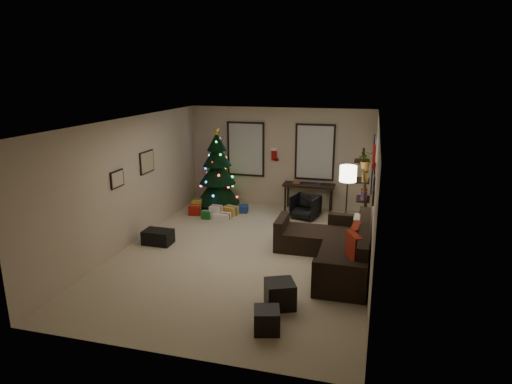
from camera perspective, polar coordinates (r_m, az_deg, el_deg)
floor at (r=9.12m, az=-1.59°, el=-7.91°), size 7.00×7.00×0.00m
ceiling at (r=8.44m, az=-1.72°, el=9.22°), size 7.00×7.00×0.00m
wall_back at (r=12.00m, az=3.10°, el=4.46°), size 5.00×0.00×5.00m
wall_front at (r=5.59m, az=-11.98°, el=-8.60°), size 5.00×0.00×5.00m
wall_left at (r=9.67m, az=-16.01°, el=1.28°), size 0.00×7.00×7.00m
wall_right at (r=8.34m, az=15.04°, el=-0.82°), size 0.00×7.00×7.00m
window_back_left at (r=12.16m, az=-1.32°, el=5.58°), size 1.05×0.06×1.50m
window_back_right at (r=11.78m, az=7.63°, el=5.14°), size 1.05×0.06×1.50m
window_right_wall at (r=10.79m, az=15.02°, el=3.57°), size 0.06×0.90×1.30m
christmas_tree at (r=12.01m, az=-5.01°, el=2.37°), size 1.20×1.20×2.24m
presents at (r=11.56m, az=-5.41°, el=-2.33°), size 1.50×1.10×0.30m
sofa at (r=8.73m, az=10.20°, el=-7.24°), size 1.89×2.75×0.87m
pillow_red_a at (r=7.91m, az=12.55°, el=-7.00°), size 0.30×0.50×0.49m
pillow_red_b at (r=8.32m, az=12.70°, el=-5.87°), size 0.18×0.51×0.50m
pillow_cream at (r=8.96m, az=12.89°, el=-4.42°), size 0.13×0.43×0.43m
ottoman_near at (r=7.11m, az=3.12°, el=-13.08°), size 0.58×0.58×0.42m
ottoman_far at (r=6.52m, az=1.40°, el=-16.28°), size 0.45×0.45×0.35m
desk at (r=11.74m, az=6.86°, el=0.61°), size 1.35×0.48×0.73m
desk_chair at (r=11.21m, az=6.41°, el=-1.90°), size 0.71×0.68×0.60m
bookshelf at (r=10.25m, az=13.83°, el=-0.19°), size 0.30×0.57×1.94m
potted_plant at (r=9.81m, az=14.11°, el=4.38°), size 0.52×0.47×0.50m
floor_lamp at (r=9.53m, az=11.81°, el=1.71°), size 0.36×0.36×1.69m
art_map at (r=10.22m, az=-13.96°, el=3.79°), size 0.04×0.60×0.50m
art_abstract at (r=9.20m, az=-17.57°, el=1.62°), size 0.04×0.45×0.35m
gallery at (r=8.22m, az=15.01°, el=0.54°), size 0.03×1.25×0.54m
garland at (r=8.30m, az=15.03°, el=4.07°), size 0.08×1.90×0.30m
stocking_left at (r=11.96m, az=2.39°, el=4.95°), size 0.20×0.05×0.36m
stocking_right at (r=12.04m, az=4.07°, el=4.59°), size 0.20×0.05×0.36m
storage_bin at (r=9.77m, az=-12.58°, el=-5.71°), size 0.62×0.42×0.31m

